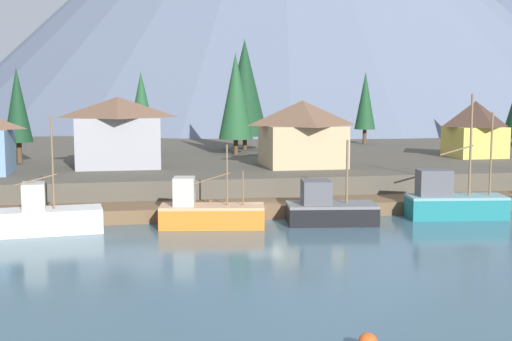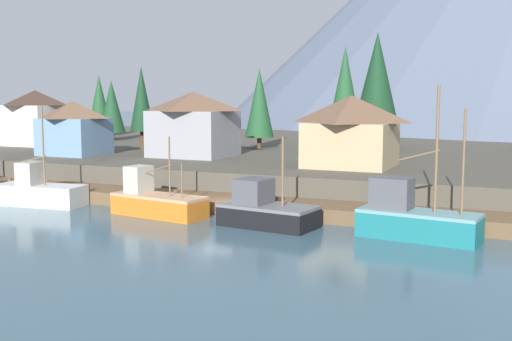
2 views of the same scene
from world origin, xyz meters
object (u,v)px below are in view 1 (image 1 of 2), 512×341
at_px(house_yellow, 475,128).
at_px(conifer_near_right, 245,88).
at_px(conifer_centre, 365,101).
at_px(house_grey, 118,131).
at_px(conifer_back_right, 236,96).
at_px(fishing_boat_white, 45,217).
at_px(fishing_boat_teal, 452,202).
at_px(conifer_back_left, 141,108).
at_px(conifer_far_left, 17,105).
at_px(house_tan, 302,133).
at_px(fishing_boat_black, 328,209).
at_px(fishing_boat_orange, 208,212).

relative_size(house_yellow, conifer_near_right, 0.45).
bearing_deg(conifer_centre, house_grey, -145.28).
bearing_deg(conifer_back_right, conifer_near_right, 71.26).
height_order(house_yellow, conifer_back_right, conifer_back_right).
bearing_deg(house_yellow, conifer_near_right, 148.70).
distance_m(fishing_boat_white, conifer_back_right, 32.61).
xyz_separation_m(fishing_boat_white, conifer_centre, (35.65, 38.12, 7.06)).
xyz_separation_m(fishing_boat_white, conifer_back_right, (16.88, 26.80, 7.75)).
relative_size(fishing_boat_teal, conifer_centre, 0.97).
distance_m(conifer_back_left, conifer_centre, 30.68).
bearing_deg(conifer_back_left, conifer_back_right, -4.63).
bearing_deg(conifer_centre, conifer_far_left, -158.06).
relative_size(house_tan, conifer_far_left, 0.79).
bearing_deg(fishing_boat_black, conifer_far_left, 145.35).
bearing_deg(conifer_back_right, fishing_boat_teal, -66.11).
bearing_deg(conifer_far_left, conifer_back_left, 26.42).
distance_m(house_yellow, conifer_back_right, 25.41).
bearing_deg(house_tan, fishing_boat_black, -97.06).
bearing_deg(house_grey, house_tan, -8.53).
bearing_deg(house_tan, house_grey, 171.47).
height_order(house_tan, conifer_far_left, conifer_far_left).
bearing_deg(conifer_back_right, conifer_centre, 31.09).
bearing_deg(conifer_back_left, fishing_boat_black, -66.01).
relative_size(conifer_near_right, conifer_back_left, 1.44).
bearing_deg(fishing_boat_orange, fishing_boat_white, -171.09).
bearing_deg(conifer_near_right, house_yellow, -31.30).
bearing_deg(fishing_boat_teal, house_grey, 153.06).
relative_size(fishing_boat_white, conifer_back_right, 0.70).
xyz_separation_m(house_yellow, conifer_near_right, (-22.05, 13.40, 4.28)).
bearing_deg(fishing_boat_orange, house_yellow, 42.01).
xyz_separation_m(fishing_boat_teal, conifer_near_right, (-9.89, 32.70, 8.54)).
distance_m(fishing_boat_black, conifer_far_left, 33.43).
bearing_deg(conifer_back_left, conifer_far_left, -153.58).
distance_m(house_yellow, conifer_centre, 19.75).
bearing_deg(house_yellow, house_grey, -175.76).
bearing_deg(fishing_boat_white, conifer_back_right, 52.09).
distance_m(fishing_boat_white, house_tan, 25.72).
distance_m(fishing_boat_teal, house_yellow, 23.20).
height_order(fishing_boat_black, house_grey, house_grey).
height_order(house_grey, conifer_centre, conifer_centre).
relative_size(fishing_boat_black, conifer_back_right, 0.60).
height_order(fishing_boat_white, conifer_back_right, conifer_back_right).
height_order(house_yellow, conifer_far_left, conifer_far_left).
xyz_separation_m(fishing_boat_teal, conifer_back_right, (-11.89, 26.83, 7.58)).
relative_size(conifer_back_right, conifer_centre, 1.17).
relative_size(fishing_boat_black, conifer_centre, 0.70).
xyz_separation_m(fishing_boat_black, conifer_back_left, (-12.41, 27.90, 6.52)).
bearing_deg(house_tan, fishing_boat_teal, -61.32).
height_order(conifer_back_right, conifer_centre, conifer_back_right).
distance_m(fishing_boat_black, conifer_back_left, 31.22).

